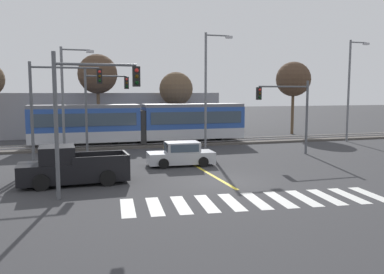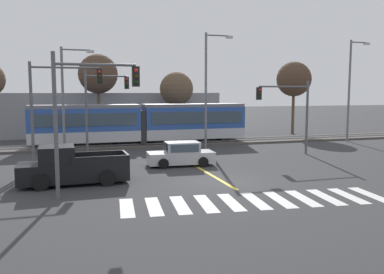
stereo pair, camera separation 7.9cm
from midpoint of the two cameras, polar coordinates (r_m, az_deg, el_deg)
name	(u,v)px [view 2 (the right image)]	position (r m, az deg, el deg)	size (l,w,h in m)	color
ground_plane	(223,182)	(21.39, 4.51, -6.31)	(200.00, 200.00, 0.00)	#333335
track_bed	(159,144)	(36.15, -4.54, -0.96)	(120.00, 4.00, 0.18)	#4C4742
rail_near	(161,143)	(35.43, -4.29, -0.87)	(120.00, 0.08, 0.10)	#939399
rail_far	(158,141)	(36.83, -4.78, -0.60)	(120.00, 0.08, 0.10)	#939399
light_rail_tram	(141,122)	(35.64, -7.07, 2.08)	(18.50, 2.64, 3.43)	#B7BAC1
crosswalk_stripe_0	(127,208)	(16.93, -9.00, -9.77)	(0.56, 2.80, 0.01)	silver
crosswalk_stripe_1	(154,206)	(17.00, -5.24, -9.65)	(0.56, 2.80, 0.01)	silver
crosswalk_stripe_2	(180,205)	(17.14, -1.52, -9.49)	(0.56, 2.80, 0.01)	silver
crosswalk_stripe_3	(206,203)	(17.34, 2.11, -9.30)	(0.56, 2.80, 0.01)	silver
crosswalk_stripe_4	(231,202)	(17.62, 5.64, -9.07)	(0.56, 2.80, 0.01)	silver
crosswalk_stripe_5	(256,201)	(17.95, 9.05, -8.83)	(0.56, 2.80, 0.01)	silver
crosswalk_stripe_6	(280,199)	(18.35, 12.31, -8.56)	(0.56, 2.80, 0.01)	silver
crosswalk_stripe_7	(303,198)	(18.81, 15.42, -8.28)	(0.56, 2.80, 0.01)	silver
crosswalk_stripe_8	(326,197)	(19.31, 18.38, -7.99)	(0.56, 2.80, 0.01)	silver
crosswalk_stripe_9	(348,196)	(19.86, 21.17, -7.70)	(0.56, 2.80, 0.01)	silver
crosswalk_stripe_10	(370,195)	(20.46, 23.80, -7.41)	(0.56, 2.80, 0.01)	silver
lane_centre_line	(191,163)	(26.83, -0.07, -3.68)	(0.20, 15.47, 0.01)	gold
sedan_crossing	(181,155)	(25.90, -1.48, -2.49)	(4.28, 2.08, 1.52)	#B7BABF
pickup_truck	(71,168)	(21.56, -16.49, -4.16)	(5.45, 2.34, 1.98)	black
traffic_light_mid_left	(56,98)	(25.91, -18.50, 5.27)	(4.25, 0.38, 6.46)	#515459
traffic_light_mid_right	(289,105)	(30.85, 13.58, 4.33)	(4.25, 0.38, 5.51)	#515459
traffic_light_near_left	(84,104)	(18.38, -14.80, 4.56)	(3.75, 0.38, 6.39)	#515459
traffic_light_far_left	(100,99)	(30.96, -12.67, 5.19)	(3.25, 0.38, 6.42)	#515459
street_lamp_west	(66,93)	(32.19, -17.16, 5.97)	(2.48, 0.28, 8.02)	slate
street_lamp_centre	(208,84)	(33.83, 2.37, 7.51)	(2.41, 0.28, 9.49)	slate
street_lamp_east	(351,85)	(41.08, 21.46, 6.80)	(2.10, 0.28, 9.45)	slate
bare_tree_west	(98,74)	(40.94, -12.99, 8.57)	(3.82, 3.82, 8.32)	brown
bare_tree_east	(176,89)	(42.05, -2.14, 6.73)	(3.44, 3.44, 6.71)	brown
bare_tree_far_east	(294,79)	(46.43, 14.16, 7.85)	(3.80, 3.80, 7.97)	brown
building_backdrop_far	(113,113)	(45.98, -11.00, 3.26)	(22.99, 6.00, 4.57)	gray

